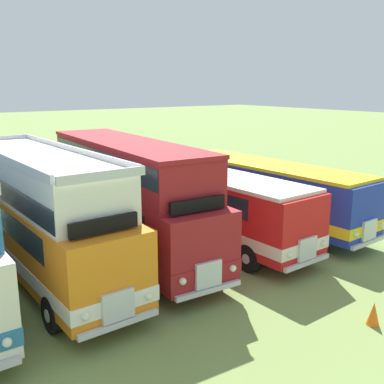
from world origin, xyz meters
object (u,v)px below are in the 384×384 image
(bus_ninth_in_row, at_px, (267,189))
(cone_mid_row, at_px, (373,314))
(bus_sixth_in_row, at_px, (40,211))
(bus_eighth_in_row, at_px, (205,199))
(bus_seventh_in_row, at_px, (128,192))

(bus_ninth_in_row, xyz_separation_m, cone_mid_row, (-4.17, -8.55, -1.42))
(bus_sixth_in_row, bearing_deg, bus_eighth_in_row, -0.67)
(bus_seventh_in_row, height_order, bus_eighth_in_row, bus_seventh_in_row)
(bus_seventh_in_row, relative_size, bus_ninth_in_row, 1.04)
(bus_ninth_in_row, bearing_deg, cone_mid_row, -116.02)
(bus_seventh_in_row, bearing_deg, bus_eighth_in_row, -5.63)
(bus_eighth_in_row, distance_m, cone_mid_row, 8.84)
(bus_seventh_in_row, xyz_separation_m, bus_ninth_in_row, (7.06, -0.50, -0.72))
(bus_eighth_in_row, bearing_deg, bus_ninth_in_row, -2.54)
(bus_seventh_in_row, relative_size, bus_eighth_in_row, 1.01)
(bus_sixth_in_row, relative_size, bus_seventh_in_row, 0.99)
(bus_eighth_in_row, height_order, bus_ninth_in_row, same)
(bus_sixth_in_row, distance_m, bus_eighth_in_row, 7.10)
(bus_sixth_in_row, xyz_separation_m, bus_ninth_in_row, (10.60, -0.24, -0.61))
(bus_ninth_in_row, distance_m, cone_mid_row, 9.61)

